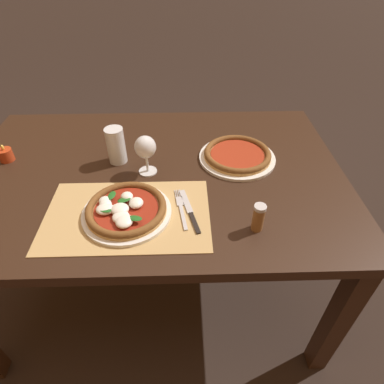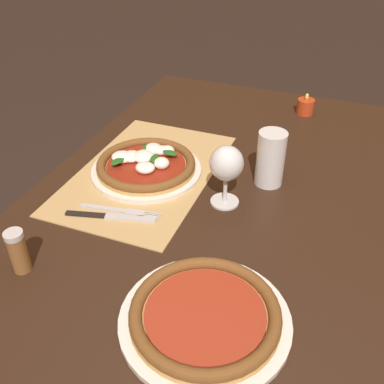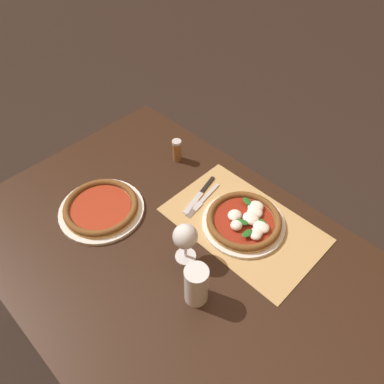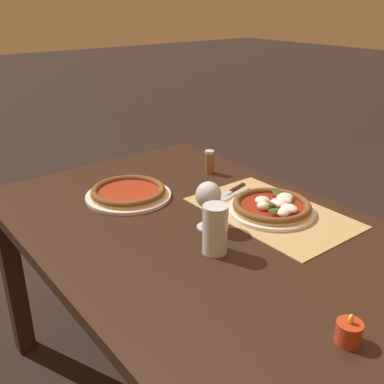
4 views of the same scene
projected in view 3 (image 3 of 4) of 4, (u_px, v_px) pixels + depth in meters
ground_plane at (184, 343)px, 1.78m from camera, size 24.00×24.00×0.00m
dining_table at (181, 271)px, 1.30m from camera, size 1.49×0.98×0.74m
paper_placemat at (243, 224)px, 1.32m from camera, size 0.54×0.34×0.00m
pizza_near at (245, 221)px, 1.31m from camera, size 0.29×0.29×0.05m
pizza_far at (101, 208)px, 1.35m from camera, size 0.31×0.31×0.04m
wine_glass at (185, 238)px, 1.16m from camera, size 0.08×0.08×0.16m
pint_glass at (196, 285)px, 1.09m from camera, size 0.07×0.07×0.15m
fork at (203, 200)px, 1.40m from camera, size 0.05×0.20×0.00m
knife at (200, 195)px, 1.41m from camera, size 0.07×0.21×0.01m
pepper_shaker at (177, 150)px, 1.52m from camera, size 0.04×0.04×0.10m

